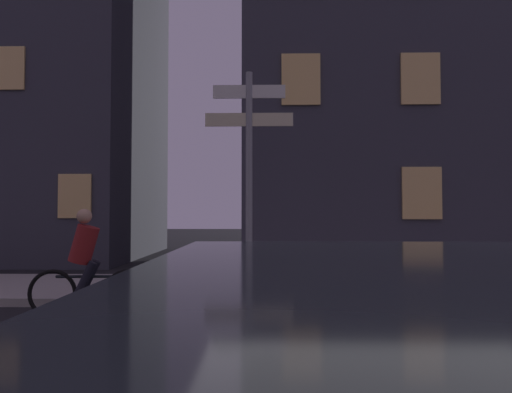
# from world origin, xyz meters

# --- Properties ---
(sidewalk_kerb) EXTENTS (40.00, 2.98, 0.14)m
(sidewalk_kerb) POSITION_xyz_m (0.00, 6.32, 0.07)
(sidewalk_kerb) COLOR #9E9991
(sidewalk_kerb) RESTS_ON ground_plane
(signpost) EXTENTS (1.58, 0.12, 3.94)m
(signpost) POSITION_xyz_m (-1.08, 5.49, 2.47)
(signpost) COLOR gray
(signpost) RESTS_ON sidewalk_kerb
(cyclist) EXTENTS (1.82, 0.35, 1.61)m
(cyclist) POSITION_xyz_m (-3.42, 4.08, 0.75)
(cyclist) COLOR black
(cyclist) RESTS_ON ground_plane
(building_left_block) EXTENTS (9.45, 7.37, 13.57)m
(building_left_block) POSITION_xyz_m (-9.75, 13.32, 6.78)
(building_left_block) COLOR #383842
(building_left_block) RESTS_ON ground_plane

